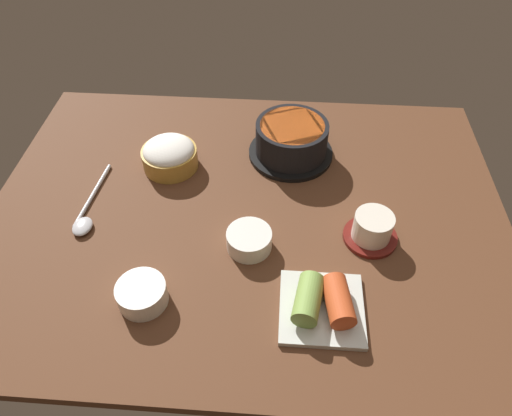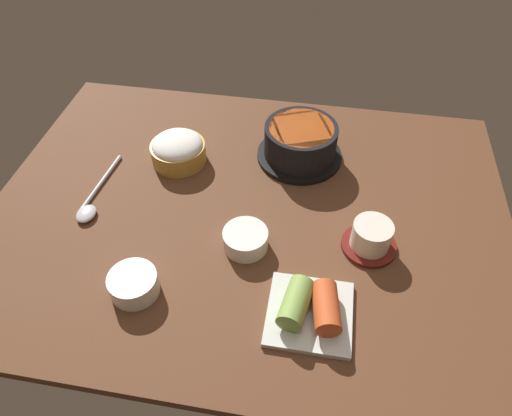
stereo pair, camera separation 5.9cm
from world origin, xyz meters
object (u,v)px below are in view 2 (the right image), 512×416
at_px(stone_pot, 300,142).
at_px(rice_bowl, 178,149).
at_px(side_bowl_near, 134,284).
at_px(banchan_cup_center, 245,239).
at_px(kimchi_plate, 310,309).
at_px(tea_cup_with_saucer, 371,237).
at_px(spoon, 91,203).

xyz_separation_m(stone_pot, rice_bowl, (-0.25, -0.06, -0.01)).
bearing_deg(side_bowl_near, banchan_cup_center, 37.46).
distance_m(banchan_cup_center, kimchi_plate, 0.18).
height_order(stone_pot, side_bowl_near, stone_pot).
height_order(rice_bowl, tea_cup_with_saucer, rice_bowl).
height_order(rice_bowl, side_bowl_near, rice_bowl).
bearing_deg(stone_pot, kimchi_plate, -81.54).
bearing_deg(kimchi_plate, side_bowl_near, -179.54).
height_order(stone_pot, spoon, stone_pot).
relative_size(rice_bowl, kimchi_plate, 0.86).
height_order(stone_pot, rice_bowl, stone_pot).
relative_size(rice_bowl, tea_cup_with_saucer, 1.17).
xyz_separation_m(tea_cup_with_saucer, side_bowl_near, (-0.38, -0.16, -0.01)).
xyz_separation_m(banchan_cup_center, spoon, (-0.32, 0.05, -0.01)).
height_order(tea_cup_with_saucer, kimchi_plate, tea_cup_with_saucer).
height_order(tea_cup_with_saucer, side_bowl_near, tea_cup_with_saucer).
bearing_deg(kimchi_plate, banchan_cup_center, 135.88).
distance_m(stone_pot, spoon, 0.44).
bearing_deg(kimchi_plate, rice_bowl, 133.21).
xyz_separation_m(banchan_cup_center, side_bowl_near, (-0.16, -0.12, 0.00)).
bearing_deg(rice_bowl, stone_pot, 12.33).
bearing_deg(stone_pot, spoon, -151.05).
bearing_deg(rice_bowl, side_bowl_near, -86.47).
distance_m(rice_bowl, spoon, 0.21).
bearing_deg(kimchi_plate, spoon, 158.69).
bearing_deg(banchan_cup_center, tea_cup_with_saucer, 9.06).
xyz_separation_m(side_bowl_near, spoon, (-0.15, 0.17, -0.01)).
bearing_deg(rice_bowl, kimchi_plate, -46.79).
relative_size(banchan_cup_center, spoon, 0.41).
height_order(rice_bowl, kimchi_plate, rice_bowl).
height_order(stone_pot, tea_cup_with_saucer, stone_pot).
relative_size(stone_pot, spoon, 0.92).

